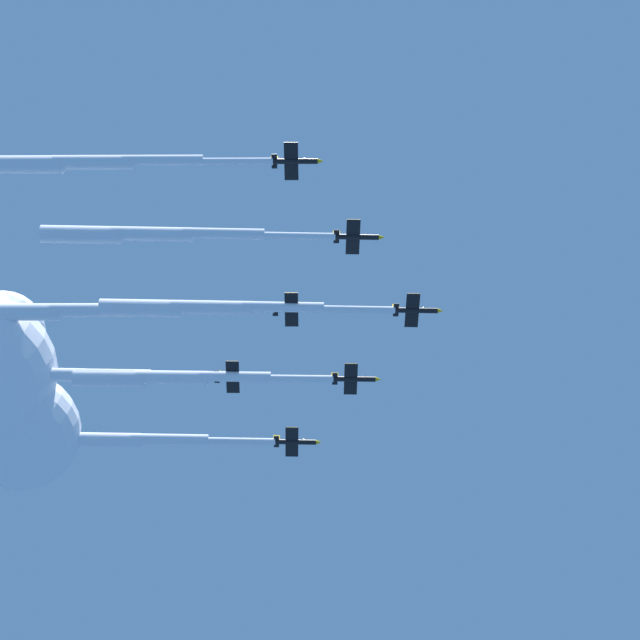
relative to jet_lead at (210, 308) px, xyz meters
name	(u,v)px	position (x,y,z in m)	size (l,w,h in m)	color
jet_lead	(210,308)	(0.00, 0.00, 0.00)	(36.09, 61.61, 4.27)	black
jet_port_inner	(171,378)	(-9.53, -14.61, -0.45)	(33.00, 56.71, 4.33)	black
jet_starboard_inner	(151,234)	(18.61, -2.65, 1.05)	(35.45, 60.48, 4.36)	black
jet_port_mid	(89,311)	(10.86, -21.62, 0.05)	(35.09, 62.22, 4.24)	black
jet_starboard_mid	(101,440)	(-15.25, -35.20, 0.35)	(35.71, 60.95, 4.29)	black
jet_port_outer	(92,163)	(36.26, -5.26, 1.55)	(33.37, 59.25, 4.30)	black
jet_starboard_outer	(48,375)	(2.69, -36.74, 0.15)	(34.03, 58.08, 4.24)	black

